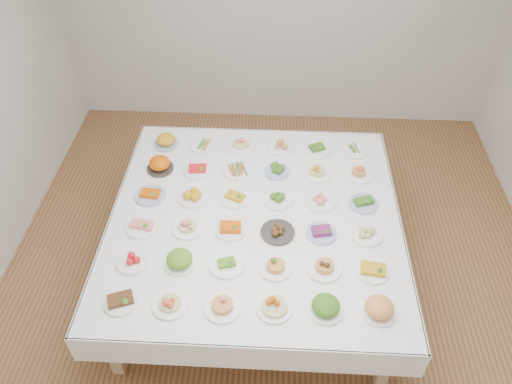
{
  "coord_description": "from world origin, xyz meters",
  "views": [
    {
      "loc": [
        -0.01,
        -2.92,
        3.73
      ],
      "look_at": [
        -0.17,
        0.1,
        0.88
      ],
      "focal_mm": 35.0,
      "sensor_mm": 36.0,
      "label": 1
    }
  ],
  "objects_px": {
    "dish_0": "(120,298)",
    "dish_18": "(150,193)",
    "dish_35": "(354,149)",
    "display_table": "(255,221)"
  },
  "relations": [
    {
      "from": "dish_18",
      "to": "dish_35",
      "type": "height_order",
      "value": "dish_18"
    },
    {
      "from": "dish_0",
      "to": "dish_35",
      "type": "relative_size",
      "value": 0.93
    },
    {
      "from": "dish_0",
      "to": "dish_18",
      "type": "height_order",
      "value": "dish_0"
    },
    {
      "from": "dish_0",
      "to": "dish_35",
      "type": "distance_m",
      "value": 2.54
    },
    {
      "from": "dish_0",
      "to": "dish_18",
      "type": "bearing_deg",
      "value": 90.74
    },
    {
      "from": "dish_0",
      "to": "dish_35",
      "type": "bearing_deg",
      "value": 45.18
    },
    {
      "from": "dish_35",
      "to": "dish_0",
      "type": "bearing_deg",
      "value": -134.82
    },
    {
      "from": "dish_18",
      "to": "dish_0",
      "type": "bearing_deg",
      "value": -89.26
    },
    {
      "from": "display_table",
      "to": "dish_35",
      "type": "relative_size",
      "value": 9.28
    },
    {
      "from": "display_table",
      "to": "dish_35",
      "type": "height_order",
      "value": "dish_35"
    }
  ]
}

